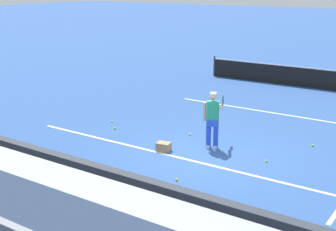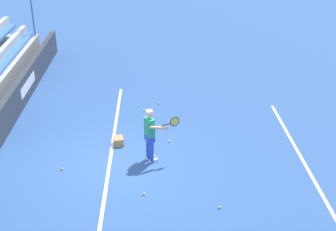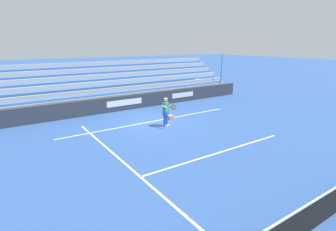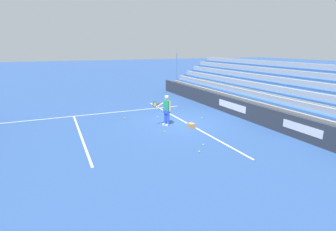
# 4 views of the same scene
# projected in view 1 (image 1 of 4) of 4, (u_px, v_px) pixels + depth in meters

# --- Properties ---
(ground_plane) EXTENTS (160.00, 160.00, 0.00)m
(ground_plane) POSITION_uv_depth(u_px,v_px,m) (204.00, 156.00, 13.49)
(ground_plane) COLOR #2D5193
(court_baseline_white) EXTENTS (12.00, 0.10, 0.01)m
(court_baseline_white) POSITION_uv_depth(u_px,v_px,m) (195.00, 161.00, 13.09)
(court_baseline_white) COLOR white
(court_baseline_white) RESTS_ON ground
(court_service_line_white) EXTENTS (8.22, 0.10, 0.01)m
(court_service_line_white) POSITION_uv_depth(u_px,v_px,m) (276.00, 113.00, 17.86)
(court_service_line_white) COLOR white
(court_service_line_white) RESTS_ON ground
(back_wall_sponsor_board) EXTENTS (22.53, 0.25, 1.10)m
(back_wall_sponsor_board) POSITION_uv_depth(u_px,v_px,m) (105.00, 191.00, 9.97)
(back_wall_sponsor_board) COLOR #2D333D
(back_wall_sponsor_board) RESTS_ON ground
(tennis_player) EXTENTS (0.57, 1.08, 1.71)m
(tennis_player) POSITION_uv_depth(u_px,v_px,m) (213.00, 119.00, 13.94)
(tennis_player) COLOR blue
(tennis_player) RESTS_ON ground
(ball_box_cardboard) EXTENTS (0.45, 0.37, 0.26)m
(ball_box_cardboard) POSITION_uv_depth(u_px,v_px,m) (164.00, 147.00, 13.87)
(ball_box_cardboard) COLOR #A87F51
(ball_box_cardboard) RESTS_ON ground
(tennis_ball_on_baseline) EXTENTS (0.07, 0.07, 0.07)m
(tennis_ball_on_baseline) POSITION_uv_depth(u_px,v_px,m) (266.00, 161.00, 13.04)
(tennis_ball_on_baseline) COLOR #CCE533
(tennis_ball_on_baseline) RESTS_ON ground
(tennis_ball_toward_net) EXTENTS (0.07, 0.07, 0.07)m
(tennis_ball_toward_net) POSITION_uv_depth(u_px,v_px,m) (115.00, 128.00, 15.93)
(tennis_ball_toward_net) COLOR #CCE533
(tennis_ball_toward_net) RESTS_ON ground
(tennis_ball_by_box) EXTENTS (0.07, 0.07, 0.07)m
(tennis_ball_by_box) POSITION_uv_depth(u_px,v_px,m) (112.00, 121.00, 16.74)
(tennis_ball_by_box) COLOR #CCE533
(tennis_ball_by_box) RESTS_ON ground
(tennis_ball_midcourt) EXTENTS (0.07, 0.07, 0.07)m
(tennis_ball_midcourt) POSITION_uv_depth(u_px,v_px,m) (177.00, 180.00, 11.81)
(tennis_ball_midcourt) COLOR #CCE533
(tennis_ball_midcourt) RESTS_ON ground
(tennis_ball_near_player) EXTENTS (0.07, 0.07, 0.07)m
(tennis_ball_near_player) POSITION_uv_depth(u_px,v_px,m) (190.00, 135.00, 15.29)
(tennis_ball_near_player) COLOR #CCE533
(tennis_ball_near_player) RESTS_ON ground
(tennis_ball_stray_back) EXTENTS (0.07, 0.07, 0.07)m
(tennis_ball_stray_back) POSITION_uv_depth(u_px,v_px,m) (313.00, 145.00, 14.28)
(tennis_ball_stray_back) COLOR #CCE533
(tennis_ball_stray_back) RESTS_ON ground
(tennis_net) EXTENTS (11.09, 0.09, 1.07)m
(tennis_net) POSITION_uv_depth(u_px,v_px,m) (318.00, 78.00, 21.81)
(tennis_net) COLOR #33383D
(tennis_net) RESTS_ON ground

